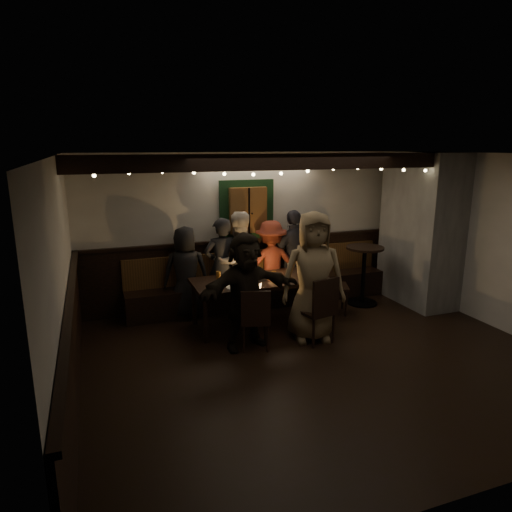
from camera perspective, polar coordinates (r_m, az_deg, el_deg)
name	(u,v)px	position (r m, az deg, el deg)	size (l,w,h in m)	color
room	(342,250)	(7.44, 10.71, 0.75)	(6.02, 5.01, 2.62)	black
dining_table	(260,283)	(6.93, 0.56, -3.40)	(2.06, 0.88, 0.89)	black
chair_near_left	(255,316)	(6.14, -0.10, -7.52)	(0.48, 0.48, 0.87)	black
chair_near_right	(320,307)	(6.39, 8.04, -6.27)	(0.52, 0.52, 0.97)	black
chair_end	(329,281)	(7.58, 9.10, -3.09)	(0.57, 0.57, 0.97)	black
high_top	(364,268)	(8.09, 13.34, -1.46)	(0.64, 0.64, 1.02)	black
person_a	(186,272)	(7.35, -8.75, -2.03)	(0.72, 0.47, 1.48)	black
person_b	(222,266)	(7.43, -4.32, -1.27)	(0.58, 0.38, 1.59)	black
person_c	(238,262)	(7.51, -2.28, -0.76)	(0.81, 0.63, 1.68)	#BDB2A5
person_d	(271,264)	(7.74, 1.88, -1.01)	(0.96, 0.55, 1.49)	maroon
person_e	(294,257)	(7.92, 4.82, -0.15)	(0.96, 0.40, 1.64)	#25252F
person_f	(246,291)	(6.15, -1.28, -4.39)	(1.49, 0.47, 1.60)	black
person_g	(313,277)	(6.42, 7.13, -2.58)	(0.90, 0.59, 1.84)	olive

